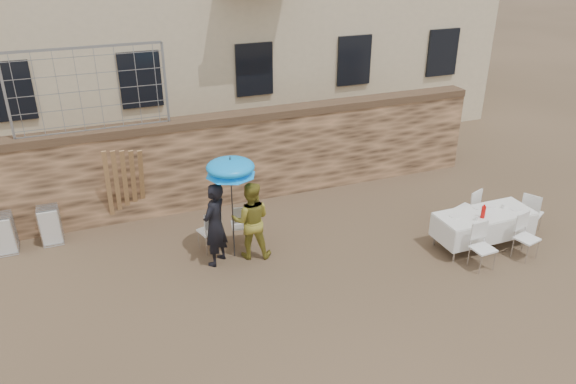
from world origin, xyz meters
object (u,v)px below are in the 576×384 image
object	(u,v)px
man_suit	(215,225)
banquet_table	(485,215)
table_chair_back	(467,207)
chair_stack_left	(5,229)
umbrella	(231,170)
chair_stack_right	(50,222)
table_chair_front_left	(483,248)
table_chair_front_right	(527,237)
couple_chair_right	(241,224)
couple_chair_left	(209,229)
soda_bottle	(483,212)
table_chair_side	(532,212)
woman_dress	(251,220)

from	to	relation	value
man_suit	banquet_table	size ratio (longest dim) A/B	0.84
table_chair_back	chair_stack_left	distance (m)	10.09
umbrella	chair_stack_right	bearing A→B (deg)	149.50
table_chair_front_left	table_chair_front_right	distance (m)	1.10
couple_chair_right	banquet_table	distance (m)	5.17
couple_chair_left	chair_stack_left	xyz separation A→B (m)	(-4.02, 1.62, -0.02)
soda_bottle	table_chair_back	distance (m)	1.11
chair_stack_right	chair_stack_left	bearing A→B (deg)	180.00
table_chair_back	chair_stack_right	distance (m)	9.22
table_chair_side	umbrella	bearing A→B (deg)	48.25
table_chair_back	woman_dress	bearing A→B (deg)	-26.18
couple_chair_left	chair_stack_right	bearing A→B (deg)	-43.70
man_suit	couple_chair_left	world-z (taller)	man_suit
table_chair_front_left	table_chair_front_right	world-z (taller)	same
man_suit	table_chair_front_right	bearing A→B (deg)	116.74
banquet_table	table_chair_front_left	xyz separation A→B (m)	(-0.60, -0.75, -0.25)
couple_chair_right	chair_stack_left	distance (m)	4.99
soda_bottle	table_chair_side	size ratio (longest dim) A/B	0.27
table_chair_side	woman_dress	bearing A→B (deg)	48.48
man_suit	umbrella	xyz separation A→B (m)	(0.40, 0.10, 1.08)
couple_chair_right	chair_stack_right	distance (m)	4.15
umbrella	table_chair_front_left	world-z (taller)	umbrella
table_chair_front_right	man_suit	bearing A→B (deg)	147.61
couple_chair_left	table_chair_front_right	distance (m)	6.56
table_chair_side	chair_stack_left	xyz separation A→B (m)	(-10.90, 3.45, -0.02)
couple_chair_right	chair_stack_left	world-z (taller)	couple_chair_right
soda_bottle	chair_stack_left	size ratio (longest dim) A/B	0.28
couple_chair_right	banquet_table	world-z (taller)	couple_chair_right
woman_dress	table_chair_front_right	size ratio (longest dim) A/B	1.73
woman_dress	banquet_table	size ratio (longest dim) A/B	0.79
banquet_table	table_chair_front_right	bearing A→B (deg)	-56.31
banquet_table	chair_stack_right	distance (m)	9.31
table_chair_back	chair_stack_left	size ratio (longest dim) A/B	1.04
banquet_table	table_chair_back	size ratio (longest dim) A/B	2.19
couple_chair_left	chair_stack_left	size ratio (longest dim) A/B	1.04
table_chair_front_left	chair_stack_right	bearing A→B (deg)	148.72
umbrella	banquet_table	size ratio (longest dim) A/B	0.99
couple_chair_right	chair_stack_right	xyz separation A→B (m)	(-3.82, 1.62, -0.02)
woman_dress	couple_chair_left	bearing A→B (deg)	-17.32
soda_bottle	chair_stack_left	distance (m)	10.02
couple_chair_right	soda_bottle	xyz separation A→B (m)	(4.59, -2.08, 0.43)
umbrella	couple_chair_left	distance (m)	1.60
banquet_table	table_chair_front_right	xyz separation A→B (m)	(0.50, -0.75, -0.25)
couple_chair_right	table_chair_front_right	world-z (taller)	same
couple_chair_left	banquet_table	distance (m)	5.82
soda_bottle	table_chair_front_left	xyz separation A→B (m)	(-0.40, -0.60, -0.43)
table_chair_front_left	chair_stack_right	xyz separation A→B (m)	(-8.00, 4.30, -0.02)
couple_chair_left	table_chair_side	distance (m)	7.13
man_suit	woman_dress	xyz separation A→B (m)	(0.75, 0.00, -0.05)
chair_stack_left	chair_stack_right	bearing A→B (deg)	0.00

